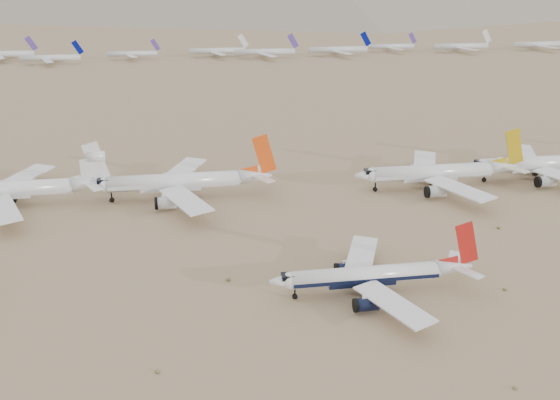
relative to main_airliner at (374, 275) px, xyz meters
name	(u,v)px	position (x,y,z in m)	size (l,w,h in m)	color
ground	(391,304)	(2.11, -4.88, -3.91)	(7000.00, 7000.00, 0.00)	#81694B
main_airliner	(374,275)	(0.00, 0.00, 0.00)	(40.26, 39.32, 14.21)	white
row2_navy_widebody	(544,164)	(71.74, 59.80, 0.87)	(48.10, 47.04, 17.11)	white
row2_gold_tail	(439,172)	(36.84, 56.77, 0.89)	(48.16, 47.10, 17.15)	white
row2_orange_tail	(182,182)	(-36.89, 59.77, 1.02)	(49.24, 48.17, 17.56)	white
row2_white_trijet	(14,189)	(-81.64, 60.81, 1.08)	(48.65, 47.54, 17.24)	white
distant_storage_row	(307,50)	(52.86, 332.23, 0.50)	(619.00, 59.91, 14.27)	silver
desert_scrub	(377,397)	(-8.98, -31.37, -3.62)	(247.37, 121.67, 0.63)	brown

